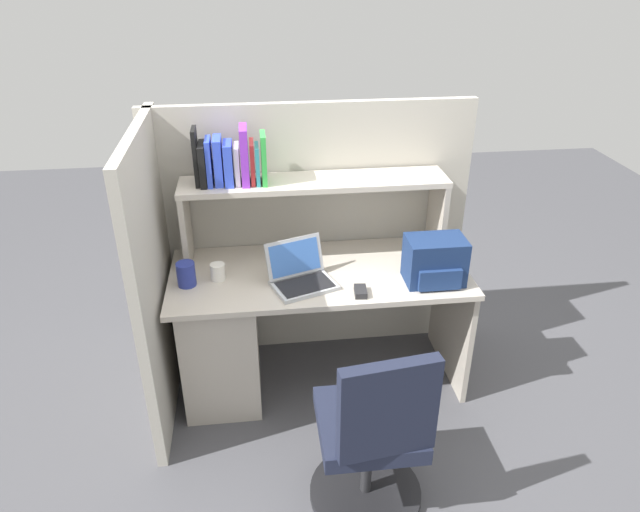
% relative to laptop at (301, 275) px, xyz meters
% --- Properties ---
extents(ground_plane, '(8.00, 8.00, 0.00)m').
position_rel_laptop_xyz_m(ground_plane, '(0.11, 0.12, -0.78)').
color(ground_plane, '#4C4C51').
extents(desk, '(1.60, 0.70, 0.73)m').
position_rel_laptop_xyz_m(desk, '(-0.28, 0.12, -0.38)').
color(desk, beige).
rests_on(desk, ground_plane).
extents(cubicle_partition_rear, '(1.84, 0.05, 1.55)m').
position_rel_laptop_xyz_m(cubicle_partition_rear, '(0.11, 0.50, -0.01)').
color(cubicle_partition_rear, '#B2ADA0').
rests_on(cubicle_partition_rear, ground_plane).
extents(cubicle_partition_left, '(0.05, 1.06, 1.55)m').
position_rel_laptop_xyz_m(cubicle_partition_left, '(-0.74, 0.07, -0.01)').
color(cubicle_partition_left, '#B2ADA0').
rests_on(cubicle_partition_left, ground_plane).
extents(overhead_hutch, '(1.44, 0.28, 0.45)m').
position_rel_laptop_xyz_m(overhead_hutch, '(0.11, 0.32, 0.30)').
color(overhead_hutch, '#B3A99C').
rests_on(overhead_hutch, desk).
extents(reference_books_on_shelf, '(0.37, 0.18, 0.30)m').
position_rel_laptop_xyz_m(reference_books_on_shelf, '(-0.33, 0.32, 0.52)').
color(reference_books_on_shelf, black).
rests_on(reference_books_on_shelf, overhead_hutch).
extents(laptop, '(0.38, 0.35, 0.22)m').
position_rel_laptop_xyz_m(laptop, '(0.00, 0.00, 0.00)').
color(laptop, '#B7BABF').
rests_on(laptop, desk).
extents(backpack, '(0.30, 0.23, 0.24)m').
position_rel_laptop_xyz_m(backpack, '(0.69, -0.06, 0.07)').
color(backpack, navy).
rests_on(backpack, desk).
extents(computer_mouse, '(0.07, 0.11, 0.03)m').
position_rel_laptop_xyz_m(computer_mouse, '(0.29, -0.14, -0.03)').
color(computer_mouse, '#262628').
rests_on(computer_mouse, desk).
extents(paper_cup, '(0.08, 0.08, 0.09)m').
position_rel_laptop_xyz_m(paper_cup, '(-0.43, 0.09, -0.01)').
color(paper_cup, white).
rests_on(paper_cup, desk).
extents(snack_canister, '(0.10, 0.10, 0.13)m').
position_rel_laptop_xyz_m(snack_canister, '(-0.58, 0.06, 0.01)').
color(snack_canister, navy).
rests_on(snack_canister, desk).
extents(office_chair, '(0.52, 0.52, 0.93)m').
position_rel_laptop_xyz_m(office_chair, '(0.23, -0.80, -0.39)').
color(office_chair, black).
rests_on(office_chair, ground_plane).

